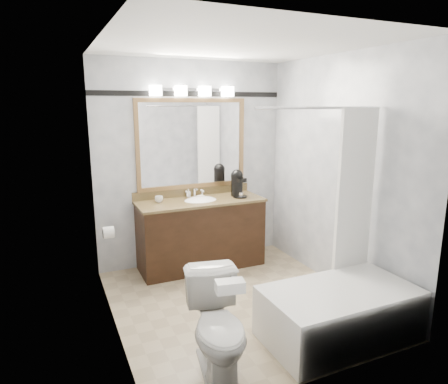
{
  "coord_description": "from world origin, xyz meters",
  "views": [
    {
      "loc": [
        -1.64,
        -3.37,
        1.99
      ],
      "look_at": [
        0.01,
        0.35,
        1.08
      ],
      "focal_mm": 32.0,
      "sensor_mm": 36.0,
      "label": 1
    }
  ],
  "objects": [
    {
      "name": "soap_bottle_a",
      "position": [
        -0.08,
        1.23,
        0.9
      ],
      "size": [
        0.04,
        0.05,
        0.1
      ],
      "primitive_type": "imported",
      "rotation": [
        0.0,
        0.0,
        0.01
      ],
      "color": "white",
      "rests_on": "vanity"
    },
    {
      "name": "mirror",
      "position": [
        0.0,
        1.28,
        1.5
      ],
      "size": [
        1.4,
        0.04,
        1.1
      ],
      "color": "olive",
      "rests_on": "room"
    },
    {
      "name": "cup_left",
      "position": [
        -0.48,
        1.11,
        0.89
      ],
      "size": [
        0.12,
        0.12,
        0.07
      ],
      "primitive_type": "imported",
      "rotation": [
        0.0,
        0.0,
        0.31
      ],
      "color": "white",
      "rests_on": "vanity"
    },
    {
      "name": "accent_stripe",
      "position": [
        0.0,
        1.29,
        2.1
      ],
      "size": [
        2.4,
        0.01,
        0.06
      ],
      "primitive_type": "cube",
      "color": "black",
      "rests_on": "room"
    },
    {
      "name": "room",
      "position": [
        0.0,
        0.0,
        1.25
      ],
      "size": [
        2.42,
        2.62,
        2.52
      ],
      "color": "tan",
      "rests_on": "ground"
    },
    {
      "name": "tp_roll",
      "position": [
        -1.14,
        0.66,
        0.7
      ],
      "size": [
        0.11,
        0.12,
        0.12
      ],
      "primitive_type": "cylinder",
      "rotation": [
        0.0,
        1.57,
        0.0
      ],
      "color": "white",
      "rests_on": "room"
    },
    {
      "name": "toilet",
      "position": [
        -0.6,
        -0.92,
        0.37
      ],
      "size": [
        0.55,
        0.8,
        0.75
      ],
      "primitive_type": "imported",
      "rotation": [
        0.0,
        0.0,
        -0.19
      ],
      "color": "white",
      "rests_on": "ground"
    },
    {
      "name": "soap_bar",
      "position": [
        0.04,
        1.13,
        0.86
      ],
      "size": [
        0.1,
        0.07,
        0.03
      ],
      "primitive_type": "cube",
      "rotation": [
        0.0,
        0.0,
        0.21
      ],
      "color": "beige",
      "rests_on": "vanity"
    },
    {
      "name": "vanity_light_bar",
      "position": [
        0.0,
        1.23,
        2.13
      ],
      "size": [
        1.02,
        0.14,
        0.12
      ],
      "color": "silver",
      "rests_on": "room"
    },
    {
      "name": "vanity",
      "position": [
        0.0,
        1.02,
        0.44
      ],
      "size": [
        1.53,
        0.58,
        0.97
      ],
      "color": "black",
      "rests_on": "ground"
    },
    {
      "name": "tissue_box",
      "position": [
        -0.6,
        -1.12,
        0.79
      ],
      "size": [
        0.21,
        0.14,
        0.08
      ],
      "primitive_type": "cube",
      "rotation": [
        0.0,
        0.0,
        -0.2
      ],
      "color": "white",
      "rests_on": "toilet"
    },
    {
      "name": "bathtub",
      "position": [
        0.55,
        -0.9,
        0.28
      ],
      "size": [
        1.3,
        0.75,
        1.96
      ],
      "color": "white",
      "rests_on": "ground"
    },
    {
      "name": "coffee_maker",
      "position": [
        0.48,
        1.0,
        1.03
      ],
      "size": [
        0.18,
        0.22,
        0.34
      ],
      "rotation": [
        0.0,
        0.0,
        0.26
      ],
      "color": "black",
      "rests_on": "vanity"
    }
  ]
}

